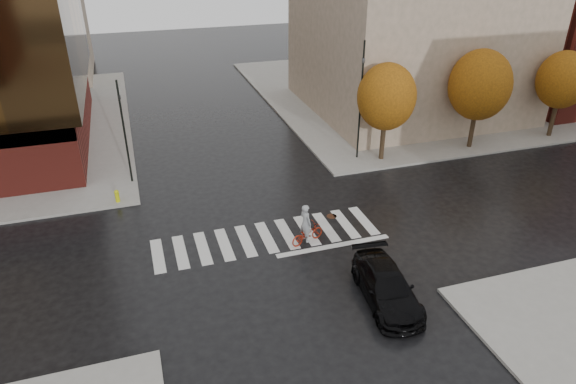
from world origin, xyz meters
The scene contains 12 objects.
ground centered at (0.00, 0.00, 0.00)m, with size 120.00×120.00×0.00m, color black.
sidewalk_ne centered at (21.00, 21.00, 0.07)m, with size 30.00×30.00×0.15m, color gray.
crosswalk centered at (0.00, 0.50, 0.01)m, with size 12.00×3.00×0.01m, color silver.
tree_ne_a centered at (10.00, 7.40, 4.46)m, with size 3.80×3.80×6.50m.
tree_ne_b centered at (17.00, 7.40, 4.62)m, with size 4.20×4.20×6.89m.
tree_ne_c centered at (24.00, 7.40, 4.37)m, with size 3.60×3.60×6.31m.
sedan centered at (3.55, -5.81, 0.71)m, with size 1.99×4.90×1.42m, color black.
cyclist centered at (1.81, -0.56, 0.74)m, with size 2.02×1.25×2.17m.
traffic_light_nw centered at (-6.30, 9.00, 3.69)m, with size 0.19×0.18×6.38m.
traffic_light_ne centered at (8.54, 8.11, 4.67)m, with size 0.17×0.21×7.83m.
fire_hydrant centered at (-7.20, 6.50, 0.56)m, with size 0.27×0.27×0.74m.
manhole centered at (4.00, 1.45, 0.01)m, with size 0.56×0.56×0.01m, color #4B2B1A.
Camera 1 is at (-5.71, -21.08, 14.45)m, focal length 32.00 mm.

